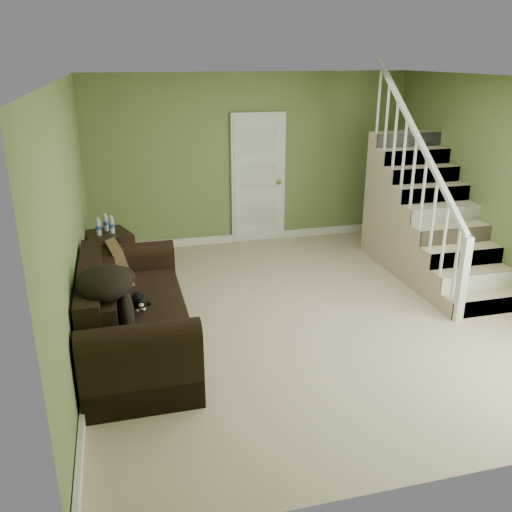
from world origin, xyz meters
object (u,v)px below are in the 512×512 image
side_table (109,256)px  cat (139,301)px  banana (155,330)px  sofa (131,318)px

side_table → cat: size_ratio=2.14×
side_table → banana: bearing=-80.9°
side_table → banana: (0.41, -2.56, 0.19)m
cat → banana: 0.55m
side_table → sofa: bearing=-83.7°
cat → banana: (0.11, -0.54, -0.05)m
side_table → cat: side_table is taller
sofa → banana: (0.20, -0.65, 0.18)m
cat → banana: bearing=-82.3°
banana → sofa: bearing=62.0°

